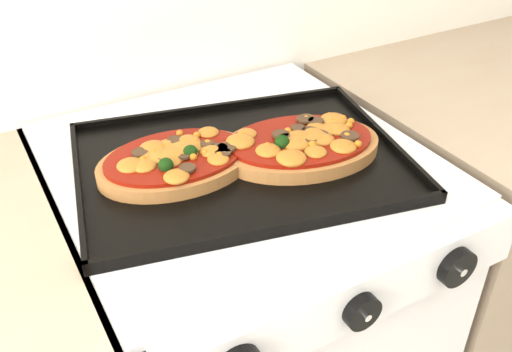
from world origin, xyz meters
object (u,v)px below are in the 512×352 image
stove (242,342)px  pizza_right (300,144)px  pizza_left (175,160)px  baking_tray (241,160)px

stove → pizza_right: 0.49m
stove → pizza_left: (-0.11, 0.00, 0.48)m
baking_tray → pizza_right: 0.10m
stove → pizza_right: bearing=-32.3°
stove → pizza_left: pizza_left is taller
baking_tray → pizza_left: bearing=176.5°
pizza_right → pizza_left: bearing=163.7°
stove → pizza_left: bearing=178.8°
stove → baking_tray: size_ratio=1.78×
baking_tray → pizza_right: bearing=-4.9°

